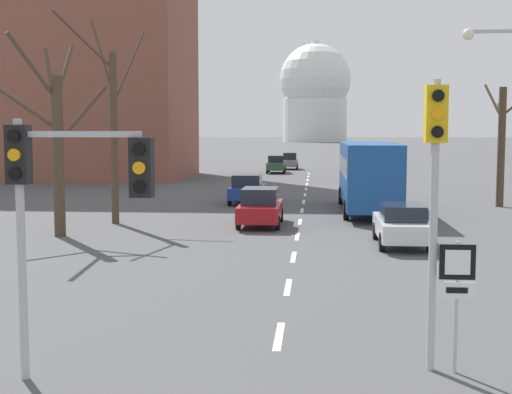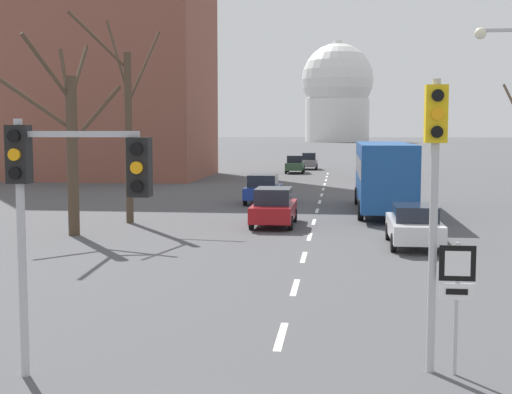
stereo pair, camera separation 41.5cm
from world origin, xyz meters
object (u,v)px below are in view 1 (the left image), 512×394
sedan_near_right (353,171)px  sedan_far_right (290,161)px  sedan_mid_centre (276,164)px  sedan_far_left (260,207)px  sedan_near_left (402,224)px  sedan_distant_centre (247,189)px  route_sign_post (457,284)px  traffic_signal_near_right (435,169)px  city_bus (368,172)px  traffic_signal_near_left (64,184)px

sedan_near_right → sedan_far_right: (-5.77, 16.28, 0.07)m
sedan_mid_centre → sedan_far_left: (1.46, -37.80, -0.03)m
sedan_near_left → sedan_distant_centre: 15.80m
route_sign_post → sedan_near_right: 46.76m
sedan_near_right → sedan_mid_centre: sedan_mid_centre is taller
sedan_near_left → sedan_far_right: sedan_far_right is taller
traffic_signal_near_right → sedan_distant_centre: size_ratio=1.18×
sedan_far_left → sedan_distant_centre: (-1.47, 9.34, 0.01)m
traffic_signal_near_right → sedan_near_left: size_ratio=1.14×
city_bus → sedan_near_right: bearing=89.0°
sedan_distant_centre → sedan_far_left: bearing=-81.0°
traffic_signal_near_left → sedan_distant_centre: (0.21, 28.68, -2.44)m
traffic_signal_near_left → sedan_far_right: (1.28, 63.93, -2.42)m
sedan_near_right → route_sign_post: bearing=-90.7°
route_sign_post → sedan_near_right: size_ratio=0.54×
sedan_mid_centre → sedan_far_left: size_ratio=1.00×
traffic_signal_near_left → sedan_near_right: traffic_signal_near_left is taller
traffic_signal_near_left → sedan_far_right: traffic_signal_near_left is taller
sedan_near_left → city_bus: city_bus is taller
sedan_far_left → sedan_far_right: sedan_far_right is taller
traffic_signal_near_right → city_bus: size_ratio=0.46×
sedan_near_left → sedan_far_right: bearing=96.8°
sedan_mid_centre → sedan_far_right: (1.06, 6.79, 0.00)m
sedan_near_right → sedan_mid_centre: bearing=125.8°
traffic_signal_near_left → route_sign_post: 6.76m
sedan_far_right → city_bus: city_bus is taller
sedan_near_right → sedan_distant_centre: bearing=-109.9°
route_sign_post → city_bus: (0.20, 24.03, 0.51)m
traffic_signal_near_right → sedan_near_right: size_ratio=1.18×
sedan_mid_centre → sedan_far_right: size_ratio=1.11×
traffic_signal_near_left → sedan_near_left: (7.15, 14.49, -2.50)m
sedan_near_left → sedan_distant_centre: size_ratio=1.03×
sedan_distant_centre → traffic_signal_near_right: bearing=-78.0°
city_bus → sedan_distant_centre: bearing=149.9°
route_sign_post → sedan_mid_centre: bearing=96.3°
route_sign_post → sedan_far_right: 63.24m
sedan_far_right → traffic_signal_near_right: bearing=-85.6°
traffic_signal_near_right → route_sign_post: (0.39, -0.12, -1.94)m
traffic_signal_near_right → traffic_signal_near_left: size_ratio=1.15×
sedan_near_right → city_bus: 22.75m
sedan_near_left → sedan_distant_centre: sedan_distant_centre is taller
sedan_near_right → city_bus: bearing=-91.0°
sedan_near_left → sedan_distant_centre: bearing=116.1°
sedan_near_right → sedan_far_right: 17.27m
route_sign_post → sedan_near_right: bearing=89.3°
traffic_signal_near_right → city_bus: bearing=88.6°
traffic_signal_near_right → city_bus: (0.59, 23.91, -1.43)m
sedan_distant_centre → traffic_signal_near_left: bearing=-90.4°
route_sign_post → sedan_near_right: route_sign_post is taller
sedan_mid_centre → sedan_distant_centre: 28.46m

